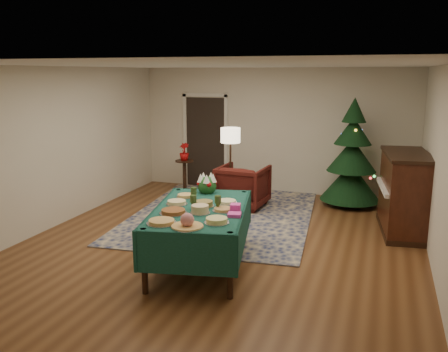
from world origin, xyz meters
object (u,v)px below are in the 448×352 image
(armchair, at_px, (243,184))
(christmas_tree, at_px, (352,158))
(piano, at_px, (404,194))
(side_table, at_px, (185,177))
(floor_lamp, at_px, (230,140))
(gift_box, at_px, (235,208))
(potted_plant, at_px, (184,155))
(buffet_table, at_px, (200,219))

(armchair, xyz_separation_m, christmas_tree, (1.98, 0.85, 0.50))
(christmas_tree, relative_size, piano, 1.33)
(side_table, relative_size, piano, 0.44)
(floor_lamp, xyz_separation_m, piano, (3.17, -0.50, -0.68))
(armchair, distance_m, side_table, 1.73)
(gift_box, bearing_deg, piano, 48.21)
(gift_box, relative_size, potted_plant, 0.34)
(gift_box, xyz_separation_m, side_table, (-2.34, 3.72, -0.52))
(christmas_tree, height_order, piano, christmas_tree)
(armchair, xyz_separation_m, piano, (2.93, -0.57, 0.19))
(side_table, bearing_deg, piano, -16.29)
(side_table, bearing_deg, floor_lamp, -31.40)
(piano, bearing_deg, side_table, 163.71)
(potted_plant, distance_m, christmas_tree, 3.54)
(side_table, relative_size, potted_plant, 1.88)
(buffet_table, distance_m, piano, 3.56)
(side_table, height_order, christmas_tree, christmas_tree)
(floor_lamp, height_order, side_table, floor_lamp)
(armchair, distance_m, christmas_tree, 2.21)
(armchair, distance_m, potted_plant, 1.76)
(buffet_table, relative_size, floor_lamp, 1.47)
(buffet_table, height_order, floor_lamp, floor_lamp)
(buffet_table, xyz_separation_m, side_table, (-1.83, 3.68, -0.31))
(floor_lamp, distance_m, christmas_tree, 2.42)
(buffet_table, distance_m, christmas_tree, 4.16)
(buffet_table, distance_m, armchair, 2.96)
(gift_box, relative_size, piano, 0.08)
(side_table, relative_size, christmas_tree, 0.34)
(gift_box, xyz_separation_m, armchair, (-0.78, 2.98, -0.41))
(potted_plant, height_order, piano, piano)
(buffet_table, bearing_deg, floor_lamp, 100.06)
(potted_plant, xyz_separation_m, christmas_tree, (3.54, 0.10, 0.14))
(buffet_table, height_order, side_table, buffet_table)
(buffet_table, relative_size, armchair, 2.50)
(side_table, distance_m, potted_plant, 0.47)
(gift_box, height_order, potted_plant, potted_plant)
(piano, bearing_deg, buffet_table, -138.29)
(potted_plant, bearing_deg, piano, -16.29)
(armchair, xyz_separation_m, potted_plant, (-1.56, 0.74, 0.36))
(buffet_table, relative_size, piano, 1.43)
(floor_lamp, xyz_separation_m, christmas_tree, (2.21, 0.91, -0.37))
(buffet_table, relative_size, potted_plant, 6.05)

